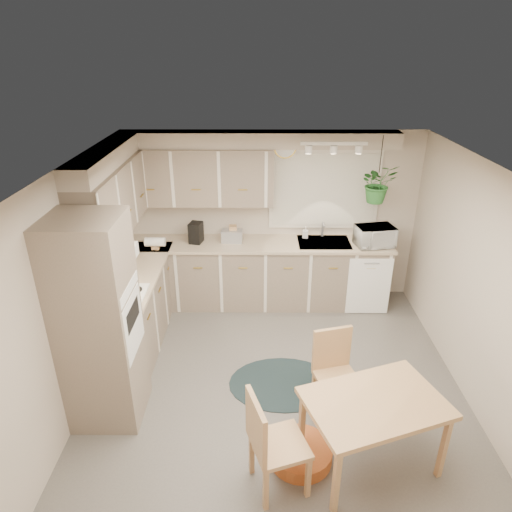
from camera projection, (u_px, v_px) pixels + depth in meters
name	position (u px, v px, depth m)	size (l,w,h in m)	color
floor	(276.00, 386.00, 5.00)	(4.20, 4.20, 0.00)	#625C56
ceiling	(281.00, 171.00, 3.98)	(4.20, 4.20, 0.00)	white
wall_back	(272.00, 217.00, 6.39)	(4.00, 0.04, 2.40)	#BBAC9B
wall_front	(292.00, 472.00, 2.59)	(4.00, 0.04, 2.40)	#BBAC9B
wall_left	(76.00, 290.00, 4.50)	(0.04, 4.20, 2.40)	#BBAC9B
wall_right	(481.00, 291.00, 4.48)	(0.04, 4.20, 2.40)	#BBAC9B
base_cab_left	(136.00, 308.00, 5.61)	(0.60, 1.85, 0.90)	gray
base_cab_back	(258.00, 274.00, 6.44)	(3.60, 0.60, 0.90)	gray
counter_left	(133.00, 274.00, 5.41)	(0.64, 1.89, 0.04)	tan
counter_back	(258.00, 244.00, 6.23)	(3.64, 0.64, 0.04)	tan
oven_stack	(99.00, 324.00, 4.22)	(0.65, 0.65, 2.10)	gray
wall_oven_face	(133.00, 324.00, 4.22)	(0.02, 0.56, 0.58)	white
upper_cab_left	(114.00, 198.00, 5.14)	(0.35, 2.00, 0.75)	gray
upper_cab_back	(197.00, 176.00, 5.97)	(2.00, 0.35, 0.75)	gray
soffit_left	(106.00, 156.00, 4.94)	(0.30, 2.00, 0.20)	#BBAC9B
soffit_back	(258.00, 139.00, 5.79)	(3.60, 0.30, 0.20)	#BBAC9B
cooktop	(120.00, 297.00, 4.88)	(0.52, 0.58, 0.02)	white
range_hood	(112.00, 259.00, 4.69)	(0.40, 0.60, 0.14)	white
window_blinds	(324.00, 190.00, 6.19)	(1.40, 0.02, 1.00)	white
window_frame	(324.00, 190.00, 6.20)	(1.50, 0.02, 1.10)	beige
sink	(324.00, 245.00, 6.24)	(0.70, 0.48, 0.10)	#A3A5AB
dishwasher_front	(369.00, 287.00, 6.16)	(0.58, 0.01, 0.83)	white
track_light_bar	(334.00, 143.00, 5.41)	(0.80, 0.04, 0.04)	white
wall_clock	(285.00, 147.00, 5.95)	(0.30, 0.30, 0.03)	gold
dining_table	(371.00, 433.00, 3.94)	(1.13, 0.76, 0.71)	tan
chair_left	(280.00, 442.00, 3.69)	(0.45, 0.45, 0.95)	tan
chair_back	(338.00, 378.00, 4.45)	(0.42, 0.42, 0.90)	tan
braided_rug	(283.00, 383.00, 5.03)	(1.19, 0.89, 0.01)	black
pet_bed	(300.00, 453.00, 4.10)	(0.57, 0.57, 0.13)	#AE5022
microwave	(375.00, 234.00, 6.06)	(0.49, 0.27, 0.33)	white
soap_bottle	(305.00, 236.00, 6.35)	(0.08, 0.17, 0.08)	white
hanging_plant	(377.00, 188.00, 5.79)	(0.45, 0.50, 0.39)	#2B6C2C
coffee_maker	(196.00, 233.00, 6.18)	(0.16, 0.19, 0.28)	black
toaster	(232.00, 236.00, 6.22)	(0.28, 0.16, 0.17)	#A3A5AB
knife_block	(233.00, 233.00, 6.23)	(0.10, 0.10, 0.22)	tan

